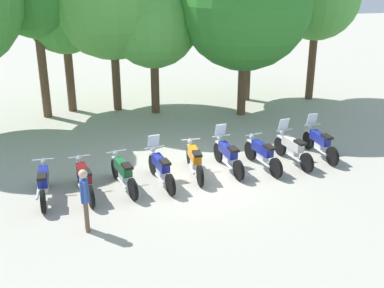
{
  "coord_description": "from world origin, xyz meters",
  "views": [
    {
      "loc": [
        -3.25,
        -13.41,
        6.45
      ],
      "look_at": [
        0.0,
        0.5,
        0.9
      ],
      "focal_mm": 45.52,
      "sensor_mm": 36.0,
      "label": 1
    }
  ],
  "objects_px": {
    "motorcycle_0": "(44,182)",
    "person_0": "(85,196)",
    "motorcycle_4": "(194,160)",
    "motorcycle_8": "(320,142)",
    "motorcycle_3": "(161,168)",
    "tree_2": "(64,13)",
    "motorcycle_6": "(262,154)",
    "motorcycle_7": "(293,148)",
    "motorcycle_1": "(84,179)",
    "tree_5": "(245,3)",
    "tree_4": "(153,22)",
    "motorcycle_5": "(228,155)",
    "motorcycle_2": "(123,173)"
  },
  "relations": [
    {
      "from": "motorcycle_0",
      "to": "person_0",
      "type": "bearing_deg",
      "value": -151.26
    },
    {
      "from": "motorcycle_1",
      "to": "motorcycle_7",
      "type": "distance_m",
      "value": 6.8
    },
    {
      "from": "motorcycle_5",
      "to": "tree_5",
      "type": "xyz_separation_m",
      "value": [
        2.3,
        5.51,
        4.15
      ]
    },
    {
      "from": "motorcycle_2",
      "to": "motorcycle_8",
      "type": "xyz_separation_m",
      "value": [
        6.76,
        0.94,
        0.01
      ]
    },
    {
      "from": "motorcycle_6",
      "to": "motorcycle_8",
      "type": "distance_m",
      "value": 2.3
    },
    {
      "from": "motorcycle_0",
      "to": "motorcycle_7",
      "type": "xyz_separation_m",
      "value": [
        7.87,
        0.79,
        0.01
      ]
    },
    {
      "from": "motorcycle_2",
      "to": "motorcycle_8",
      "type": "bearing_deg",
      "value": -95.19
    },
    {
      "from": "motorcycle_3",
      "to": "motorcycle_8",
      "type": "bearing_deg",
      "value": -90.93
    },
    {
      "from": "motorcycle_6",
      "to": "motorcycle_0",
      "type": "bearing_deg",
      "value": 84.34
    },
    {
      "from": "motorcycle_4",
      "to": "person_0",
      "type": "height_order",
      "value": "person_0"
    },
    {
      "from": "motorcycle_8",
      "to": "tree_2",
      "type": "distance_m",
      "value": 11.63
    },
    {
      "from": "motorcycle_5",
      "to": "motorcycle_7",
      "type": "bearing_deg",
      "value": -95.8
    },
    {
      "from": "motorcycle_6",
      "to": "tree_2",
      "type": "bearing_deg",
      "value": 26.27
    },
    {
      "from": "motorcycle_6",
      "to": "tree_4",
      "type": "xyz_separation_m",
      "value": [
        -2.39,
        6.76,
        3.37
      ]
    },
    {
      "from": "motorcycle_0",
      "to": "tree_2",
      "type": "bearing_deg",
      "value": -5.59
    },
    {
      "from": "motorcycle_7",
      "to": "tree_5",
      "type": "bearing_deg",
      "value": -10.14
    },
    {
      "from": "motorcycle_1",
      "to": "person_0",
      "type": "xyz_separation_m",
      "value": [
        -0.01,
        -2.02,
        0.47
      ]
    },
    {
      "from": "motorcycle_1",
      "to": "motorcycle_8",
      "type": "relative_size",
      "value": 0.99
    },
    {
      "from": "motorcycle_1",
      "to": "motorcycle_6",
      "type": "relative_size",
      "value": 1.0
    },
    {
      "from": "motorcycle_4",
      "to": "motorcycle_8",
      "type": "bearing_deg",
      "value": -82.69
    },
    {
      "from": "tree_4",
      "to": "tree_5",
      "type": "xyz_separation_m",
      "value": [
        3.56,
        -1.13,
        0.79
      ]
    },
    {
      "from": "motorcycle_3",
      "to": "motorcycle_6",
      "type": "distance_m",
      "value": 3.4
    },
    {
      "from": "motorcycle_3",
      "to": "motorcycle_4",
      "type": "relative_size",
      "value": 0.99
    },
    {
      "from": "motorcycle_4",
      "to": "motorcycle_8",
      "type": "distance_m",
      "value": 4.52
    },
    {
      "from": "motorcycle_0",
      "to": "motorcycle_8",
      "type": "height_order",
      "value": "motorcycle_8"
    },
    {
      "from": "motorcycle_0",
      "to": "motorcycle_5",
      "type": "bearing_deg",
      "value": -82.72
    },
    {
      "from": "motorcycle_1",
      "to": "motorcycle_3",
      "type": "height_order",
      "value": "motorcycle_3"
    },
    {
      "from": "tree_2",
      "to": "person_0",
      "type": "bearing_deg",
      "value": -88.28
    },
    {
      "from": "tree_2",
      "to": "motorcycle_6",
      "type": "bearing_deg",
      "value": -52.85
    },
    {
      "from": "motorcycle_1",
      "to": "motorcycle_6",
      "type": "xyz_separation_m",
      "value": [
        5.63,
        0.62,
        0.0
      ]
    },
    {
      "from": "motorcycle_2",
      "to": "motorcycle_4",
      "type": "distance_m",
      "value": 2.3
    },
    {
      "from": "motorcycle_5",
      "to": "tree_4",
      "type": "relative_size",
      "value": 0.38
    },
    {
      "from": "motorcycle_6",
      "to": "motorcycle_8",
      "type": "height_order",
      "value": "motorcycle_8"
    },
    {
      "from": "tree_4",
      "to": "tree_5",
      "type": "height_order",
      "value": "tree_5"
    },
    {
      "from": "motorcycle_3",
      "to": "tree_2",
      "type": "relative_size",
      "value": 0.37
    },
    {
      "from": "motorcycle_5",
      "to": "motorcycle_8",
      "type": "height_order",
      "value": "same"
    },
    {
      "from": "person_0",
      "to": "motorcycle_6",
      "type": "bearing_deg",
      "value": -158.86
    },
    {
      "from": "motorcycle_7",
      "to": "motorcycle_2",
      "type": "bearing_deg",
      "value": 86.84
    },
    {
      "from": "motorcycle_7",
      "to": "tree_5",
      "type": "relative_size",
      "value": 0.29
    },
    {
      "from": "motorcycle_3",
      "to": "motorcycle_7",
      "type": "distance_m",
      "value": 4.54
    },
    {
      "from": "motorcycle_1",
      "to": "tree_4",
      "type": "relative_size",
      "value": 0.38
    },
    {
      "from": "tree_4",
      "to": "motorcycle_7",
      "type": "bearing_deg",
      "value": -61.93
    },
    {
      "from": "motorcycle_3",
      "to": "motorcycle_0",
      "type": "bearing_deg",
      "value": 84.14
    },
    {
      "from": "motorcycle_3",
      "to": "motorcycle_5",
      "type": "relative_size",
      "value": 1.0
    },
    {
      "from": "tree_2",
      "to": "motorcycle_0",
      "type": "bearing_deg",
      "value": -95.41
    },
    {
      "from": "motorcycle_0",
      "to": "motorcycle_5",
      "type": "relative_size",
      "value": 1.0
    },
    {
      "from": "motorcycle_0",
      "to": "motorcycle_8",
      "type": "bearing_deg",
      "value": -83.23
    },
    {
      "from": "motorcycle_1",
      "to": "tree_2",
      "type": "xyz_separation_m",
      "value": [
        -0.32,
        8.47,
        3.71
      ]
    },
    {
      "from": "motorcycle_4",
      "to": "tree_2",
      "type": "relative_size",
      "value": 0.37
    },
    {
      "from": "motorcycle_7",
      "to": "motorcycle_8",
      "type": "bearing_deg",
      "value": -84.44
    }
  ]
}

